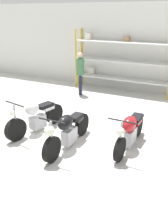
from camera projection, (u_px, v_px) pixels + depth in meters
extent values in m
plane|color=silver|center=(77.00, 141.00, 6.69)|extent=(30.00, 30.00, 0.00)
cube|color=silver|center=(136.00, 49.00, 10.42)|extent=(30.00, 0.08, 3.60)
cylinder|color=gold|center=(76.00, 59.00, 11.14)|extent=(0.08, 0.08, 2.54)
cylinder|color=gold|center=(81.00, 57.00, 11.60)|extent=(0.08, 0.08, 2.54)
cube|color=silver|center=(121.00, 79.00, 10.79)|extent=(4.11, 0.55, 0.05)
cube|color=silver|center=(122.00, 61.00, 10.51)|extent=(4.11, 0.55, 0.05)
cube|color=silver|center=(123.00, 42.00, 10.22)|extent=(4.11, 0.55, 0.05)
cube|color=#A87F51|center=(127.00, 39.00, 10.28)|extent=(0.24, 0.21, 0.17)
cube|color=silver|center=(91.00, 71.00, 11.47)|extent=(0.28, 0.21, 0.31)
cube|color=silver|center=(88.00, 37.00, 10.86)|extent=(0.24, 0.19, 0.26)
cylinder|color=black|center=(16.00, 130.00, 6.62)|extent=(0.27, 0.64, 0.63)
cylinder|color=black|center=(54.00, 114.00, 7.67)|extent=(0.27, 0.64, 0.63)
cube|color=#ADADB2|center=(38.00, 121.00, 7.20)|extent=(0.35, 0.49, 0.37)
ellipsoid|color=silver|center=(32.00, 108.00, 6.90)|extent=(0.40, 0.49, 0.38)
cube|color=black|center=(45.00, 105.00, 7.28)|extent=(0.36, 0.55, 0.10)
cube|color=silver|center=(48.00, 107.00, 7.38)|extent=(0.29, 0.39, 0.12)
cylinder|color=#ADADB2|center=(15.00, 117.00, 6.50)|extent=(0.06, 0.06, 0.72)
sphere|color=silver|center=(12.00, 113.00, 6.40)|extent=(0.17, 0.17, 0.17)
cylinder|color=black|center=(14.00, 104.00, 6.39)|extent=(0.72, 0.18, 0.04)
cylinder|color=black|center=(52.00, 149.00, 5.68)|extent=(0.13, 0.62, 0.62)
cylinder|color=black|center=(82.00, 124.00, 6.95)|extent=(0.13, 0.62, 0.62)
cube|color=#ADADB2|center=(69.00, 136.00, 6.37)|extent=(0.23, 0.47, 0.40)
ellipsoid|color=black|center=(66.00, 122.00, 6.06)|extent=(0.31, 0.55, 0.36)
cube|color=black|center=(76.00, 117.00, 6.51)|extent=(0.25, 0.46, 0.10)
cube|color=black|center=(77.00, 119.00, 6.62)|extent=(0.22, 0.32, 0.12)
cylinder|color=#ADADB2|center=(51.00, 135.00, 5.57)|extent=(0.05, 0.05, 0.70)
sphere|color=silver|center=(49.00, 131.00, 5.46)|extent=(0.24, 0.24, 0.24)
cylinder|color=black|center=(51.00, 121.00, 5.46)|extent=(0.66, 0.04, 0.04)
cylinder|color=black|center=(120.00, 149.00, 5.72)|extent=(0.12, 0.59, 0.58)
cylinder|color=black|center=(138.00, 126.00, 6.88)|extent=(0.12, 0.59, 0.58)
cube|color=#ADADB2|center=(130.00, 137.00, 6.35)|extent=(0.20, 0.50, 0.41)
ellipsoid|color=#B2191E|center=(129.00, 124.00, 6.05)|extent=(0.34, 0.55, 0.37)
cube|color=black|center=(136.00, 118.00, 6.53)|extent=(0.28, 0.55, 0.10)
cube|color=#B2191E|center=(136.00, 121.00, 6.58)|extent=(0.24, 0.38, 0.12)
cylinder|color=#ADADB2|center=(121.00, 135.00, 5.61)|extent=(0.05, 0.05, 0.69)
sphere|color=silver|center=(120.00, 131.00, 5.50)|extent=(0.20, 0.20, 0.20)
cylinder|color=black|center=(122.00, 121.00, 5.51)|extent=(0.68, 0.06, 0.04)
cylinder|color=#1E2338|center=(80.00, 84.00, 10.44)|extent=(0.13, 0.13, 0.84)
cylinder|color=#1E2338|center=(80.00, 85.00, 10.27)|extent=(0.13, 0.13, 0.84)
cylinder|color=#3F724C|center=(80.00, 66.00, 10.07)|extent=(0.43, 0.43, 0.67)
sphere|color=beige|center=(80.00, 55.00, 9.90)|extent=(0.23, 0.23, 0.23)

